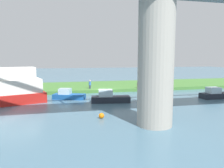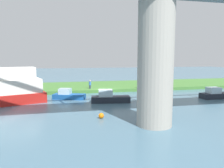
{
  "view_description": "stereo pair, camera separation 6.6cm",
  "coord_description": "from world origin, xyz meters",
  "px_view_note": "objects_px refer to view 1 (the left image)",
  "views": [
    {
      "loc": [
        6.15,
        32.74,
        5.56
      ],
      "look_at": [
        -0.15,
        5.0,
        2.0
      ],
      "focal_mm": 34.44,
      "sensor_mm": 36.0,
      "label": 1
    },
    {
      "loc": [
        6.09,
        32.75,
        5.56
      ],
      "look_at": [
        -0.15,
        5.0,
        2.0
      ],
      "focal_mm": 34.44,
      "sensor_mm": 36.0,
      "label": 2
    }
  ],
  "objects_px": {
    "mooring_post": "(138,85)",
    "pontoon_yellow": "(6,89)",
    "skiff_small": "(109,98)",
    "houseboat_blue": "(216,94)",
    "motorboat_white": "(68,95)",
    "bridge_pylon": "(156,61)",
    "marker_buoy": "(101,116)",
    "person_on_bank": "(90,84)"
  },
  "relations": [
    {
      "from": "bridge_pylon",
      "to": "pontoon_yellow",
      "type": "xyz_separation_m",
      "value": [
        13.84,
        -11.3,
        -3.51
      ]
    },
    {
      "from": "skiff_small",
      "to": "houseboat_blue",
      "type": "distance_m",
      "value": 14.76
    },
    {
      "from": "mooring_post",
      "to": "skiff_small",
      "type": "bearing_deg",
      "value": 49.82
    },
    {
      "from": "pontoon_yellow",
      "to": "motorboat_white",
      "type": "distance_m",
      "value": 7.48
    },
    {
      "from": "person_on_bank",
      "to": "marker_buoy",
      "type": "bearing_deg",
      "value": 86.85
    },
    {
      "from": "skiff_small",
      "to": "motorboat_white",
      "type": "relative_size",
      "value": 1.11
    },
    {
      "from": "houseboat_blue",
      "to": "motorboat_white",
      "type": "height_order",
      "value": "houseboat_blue"
    },
    {
      "from": "skiff_small",
      "to": "houseboat_blue",
      "type": "relative_size",
      "value": 1.08
    },
    {
      "from": "person_on_bank",
      "to": "motorboat_white",
      "type": "bearing_deg",
      "value": 56.67
    },
    {
      "from": "skiff_small",
      "to": "houseboat_blue",
      "type": "height_order",
      "value": "skiff_small"
    },
    {
      "from": "bridge_pylon",
      "to": "mooring_post",
      "type": "bearing_deg",
      "value": -105.16
    },
    {
      "from": "bridge_pylon",
      "to": "skiff_small",
      "type": "xyz_separation_m",
      "value": [
        1.71,
        -9.69,
        -4.71
      ]
    },
    {
      "from": "pontoon_yellow",
      "to": "skiff_small",
      "type": "height_order",
      "value": "pontoon_yellow"
    },
    {
      "from": "marker_buoy",
      "to": "bridge_pylon",
      "type": "bearing_deg",
      "value": 143.71
    },
    {
      "from": "person_on_bank",
      "to": "skiff_small",
      "type": "xyz_separation_m",
      "value": [
        -1.35,
        8.72,
        -0.63
      ]
    },
    {
      "from": "person_on_bank",
      "to": "pontoon_yellow",
      "type": "relative_size",
      "value": 0.14
    },
    {
      "from": "motorboat_white",
      "to": "pontoon_yellow",
      "type": "bearing_deg",
      "value": 12.87
    },
    {
      "from": "skiff_small",
      "to": "motorboat_white",
      "type": "xyz_separation_m",
      "value": [
        4.94,
        -3.25,
        -0.06
      ]
    },
    {
      "from": "houseboat_blue",
      "to": "marker_buoy",
      "type": "height_order",
      "value": "houseboat_blue"
    },
    {
      "from": "mooring_post",
      "to": "motorboat_white",
      "type": "relative_size",
      "value": 0.2
    },
    {
      "from": "marker_buoy",
      "to": "skiff_small",
      "type": "bearing_deg",
      "value": -107.91
    },
    {
      "from": "pontoon_yellow",
      "to": "marker_buoy",
      "type": "distance_m",
      "value": 13.11
    },
    {
      "from": "marker_buoy",
      "to": "pontoon_yellow",
      "type": "bearing_deg",
      "value": -40.34
    },
    {
      "from": "motorboat_white",
      "to": "marker_buoy",
      "type": "height_order",
      "value": "motorboat_white"
    },
    {
      "from": "bridge_pylon",
      "to": "motorboat_white",
      "type": "relative_size",
      "value": 2.36
    },
    {
      "from": "pontoon_yellow",
      "to": "houseboat_blue",
      "type": "xyz_separation_m",
      "value": [
        -26.88,
        2.27,
        -1.22
      ]
    },
    {
      "from": "pontoon_yellow",
      "to": "marker_buoy",
      "type": "bearing_deg",
      "value": 139.66
    },
    {
      "from": "bridge_pylon",
      "to": "motorboat_white",
      "type": "distance_m",
      "value": 15.32
    },
    {
      "from": "bridge_pylon",
      "to": "mooring_post",
      "type": "relative_size",
      "value": 11.56
    },
    {
      "from": "mooring_post",
      "to": "pontoon_yellow",
      "type": "relative_size",
      "value": 0.09
    },
    {
      "from": "bridge_pylon",
      "to": "person_on_bank",
      "type": "bearing_deg",
      "value": -80.56
    },
    {
      "from": "person_on_bank",
      "to": "mooring_post",
      "type": "relative_size",
      "value": 1.52
    },
    {
      "from": "mooring_post",
      "to": "motorboat_white",
      "type": "xyz_separation_m",
      "value": [
        11.33,
        4.31,
        -0.45
      ]
    },
    {
      "from": "pontoon_yellow",
      "to": "marker_buoy",
      "type": "xyz_separation_m",
      "value": [
        -9.93,
        8.43,
        -1.52
      ]
    },
    {
      "from": "marker_buoy",
      "to": "person_on_bank",
      "type": "bearing_deg",
      "value": -93.15
    },
    {
      "from": "mooring_post",
      "to": "motorboat_white",
      "type": "bearing_deg",
      "value": 20.83
    },
    {
      "from": "person_on_bank",
      "to": "marker_buoy",
      "type": "height_order",
      "value": "person_on_bank"
    },
    {
      "from": "skiff_small",
      "to": "pontoon_yellow",
      "type": "bearing_deg",
      "value": -7.58
    },
    {
      "from": "mooring_post",
      "to": "pontoon_yellow",
      "type": "height_order",
      "value": "pontoon_yellow"
    },
    {
      "from": "bridge_pylon",
      "to": "person_on_bank",
      "type": "height_order",
      "value": "bridge_pylon"
    },
    {
      "from": "mooring_post",
      "to": "houseboat_blue",
      "type": "xyz_separation_m",
      "value": [
        -8.36,
        8.22,
        -0.41
      ]
    },
    {
      "from": "bridge_pylon",
      "to": "houseboat_blue",
      "type": "height_order",
      "value": "bridge_pylon"
    }
  ]
}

